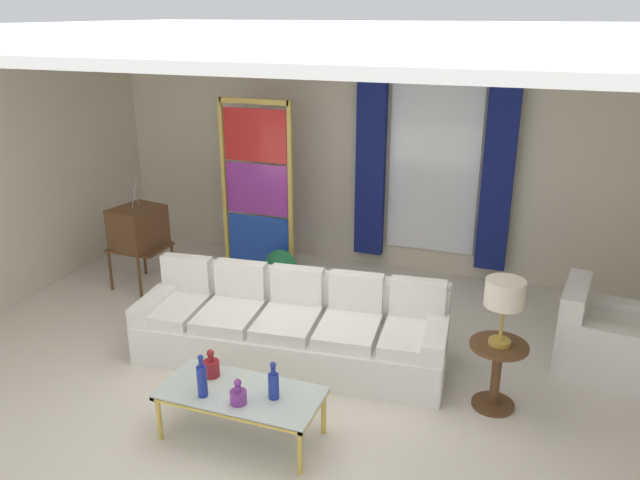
{
  "coord_description": "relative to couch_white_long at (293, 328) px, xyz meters",
  "views": [
    {
      "loc": [
        1.96,
        -4.59,
        3.17
      ],
      "look_at": [
        -0.04,
        0.9,
        1.05
      ],
      "focal_mm": 35.56,
      "sensor_mm": 36.0,
      "label": 1
    }
  ],
  "objects": [
    {
      "name": "ground_plane",
      "position": [
        0.14,
        -0.42,
        -0.31
      ],
      "size": [
        16.0,
        16.0,
        0.0
      ],
      "primitive_type": "plane",
      "color": "silver"
    },
    {
      "name": "wall_rear",
      "position": [
        0.14,
        2.64,
        1.19
      ],
      "size": [
        8.0,
        0.12,
        3.0
      ],
      "primitive_type": "cube",
      "color": "beige",
      "rests_on": "ground"
    },
    {
      "name": "wall_left",
      "position": [
        -3.52,
        0.18,
        1.19
      ],
      "size": [
        0.12,
        7.0,
        3.0
      ],
      "primitive_type": "cube",
      "color": "beige",
      "rests_on": "ground"
    },
    {
      "name": "ceiling_slab",
      "position": [
        0.14,
        0.38,
        2.71
      ],
      "size": [
        8.0,
        7.6,
        0.04
      ],
      "primitive_type": "cube",
      "color": "white"
    },
    {
      "name": "curtained_window",
      "position": [
        0.82,
        2.48,
        1.43
      ],
      "size": [
        2.0,
        0.17,
        2.7
      ],
      "color": "white",
      "rests_on": "ground"
    },
    {
      "name": "couch_white_long",
      "position": [
        0.0,
        0.0,
        0.0
      ],
      "size": [
        2.99,
        1.19,
        0.86
      ],
      "color": "white",
      "rests_on": "ground"
    },
    {
      "name": "coffee_table",
      "position": [
        0.09,
        -1.28,
        0.07
      ],
      "size": [
        1.26,
        0.59,
        0.41
      ],
      "color": "silver",
      "rests_on": "ground"
    },
    {
      "name": "bottle_blue_decanter",
      "position": [
        0.15,
        -1.43,
        0.17
      ],
      "size": [
        0.13,
        0.13,
        0.21
      ],
      "color": "#753384",
      "rests_on": "coffee_table"
    },
    {
      "name": "bottle_crystal_tall",
      "position": [
        -0.15,
        -1.43,
        0.25
      ],
      "size": [
        0.08,
        0.08,
        0.35
      ],
      "color": "navy",
      "rests_on": "coffee_table"
    },
    {
      "name": "bottle_amber_squat",
      "position": [
        -0.23,
        -1.16,
        0.18
      ],
      "size": [
        0.13,
        0.13,
        0.24
      ],
      "color": "maroon",
      "rests_on": "coffee_table"
    },
    {
      "name": "bottle_ruby_flask",
      "position": [
        0.37,
        -1.27,
        0.23
      ],
      "size": [
        0.08,
        0.08,
        0.31
      ],
      "color": "navy",
      "rests_on": "coffee_table"
    },
    {
      "name": "vintage_tv",
      "position": [
        -2.37,
        0.93,
        0.42
      ],
      "size": [
        0.62,
        0.67,
        1.35
      ],
      "color": "brown",
      "rests_on": "ground"
    },
    {
      "name": "armchair_white",
      "position": [
        2.76,
        0.79,
        -0.02
      ],
      "size": [
        0.91,
        0.9,
        0.8
      ],
      "color": "white",
      "rests_on": "ground"
    },
    {
      "name": "stained_glass_divider",
      "position": [
        -1.21,
        1.81,
        0.75
      ],
      "size": [
        0.95,
        0.05,
        2.2
      ],
      "color": "gold",
      "rests_on": "ground"
    },
    {
      "name": "peacock_figurine",
      "position": [
        -0.82,
        1.47,
        -0.09
      ],
      "size": [
        0.44,
        0.6,
        0.5
      ],
      "color": "beige",
      "rests_on": "ground"
    },
    {
      "name": "round_side_table",
      "position": [
        1.92,
        -0.19,
        0.05
      ],
      "size": [
        0.48,
        0.48,
        0.59
      ],
      "color": "brown",
      "rests_on": "ground"
    },
    {
      "name": "table_lamp_brass",
      "position": [
        1.92,
        -0.19,
        0.72
      ],
      "size": [
        0.32,
        0.32,
        0.57
      ],
      "color": "#B29338",
      "rests_on": "round_side_table"
    }
  ]
}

